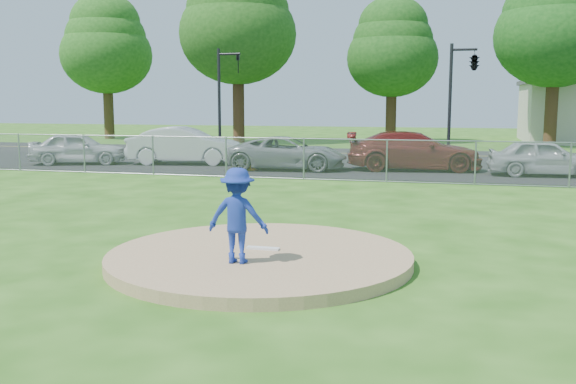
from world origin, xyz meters
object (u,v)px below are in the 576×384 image
tree_far_left (106,43)px  tree_center (392,47)px  tree_right (556,21)px  pitcher (238,216)px  parked_car_pearl (544,157)px  traffic_signal_center (472,64)px  parked_car_gray (287,153)px  parked_car_white (185,146)px  parked_car_darkred (414,151)px  tree_left (238,19)px  parked_car_silver (78,148)px  traffic_cone (252,162)px  traffic_signal_left (223,91)px

tree_far_left → tree_center: bearing=2.7°
tree_right → pitcher: (-9.13, -32.80, -6.66)m
parked_car_pearl → traffic_signal_center: bearing=19.4°
tree_center → parked_car_gray: tree_center is taller
parked_car_pearl → tree_center: bearing=19.8°
parked_car_white → parked_car_pearl: parked_car_white is taller
tree_far_left → tree_right: bearing=-1.8°
parked_car_darkred → tree_left: bearing=32.9°
parked_car_silver → parked_car_darkred: (14.87, 1.19, 0.08)m
parked_car_gray → parked_car_white: bearing=73.0°
tree_left → parked_car_darkred: bearing=-49.4°
tree_far_left → tree_left: bearing=-10.3°
tree_center → traffic_signal_center: tree_center is taller
parked_car_gray → tree_center: bearing=-12.2°
pitcher → tree_far_left: bearing=-58.6°
tree_center → parked_car_gray: 19.87m
parked_car_silver → traffic_signal_center: bearing=-87.5°
tree_left → traffic_signal_center: size_ratio=2.24×
parked_car_silver → parked_car_pearl: bearing=-108.5°
tree_center → parked_car_silver: size_ratio=2.34×
parked_car_silver → parked_car_gray: (9.75, 0.12, -0.03)m
traffic_signal_center → parked_car_gray: size_ratio=1.13×
tree_left → tree_right: size_ratio=1.08×
traffic_signal_center → parked_car_white: (-12.48, -5.76, -3.76)m
traffic_cone → parked_car_white: (-3.75, 1.80, 0.48)m
traffic_signal_center → traffic_cone: bearing=-139.1°
traffic_signal_left → pitcher: traffic_signal_left is taller
parked_car_gray → parked_car_darkred: size_ratio=0.90×
parked_car_silver → parked_car_gray: 9.75m
pitcher → parked_car_gray: size_ratio=0.32×
traffic_signal_center → traffic_cone: (-8.73, -7.55, -4.24)m
tree_far_left → traffic_signal_center: tree_far_left is taller
tree_right → pitcher: 34.69m
tree_far_left → traffic_signal_center: 28.31m
tree_far_left → tree_right: (31.00, -1.00, 0.59)m
traffic_signal_center → traffic_signal_left: bearing=180.0°
traffic_signal_center → tree_far_left: bearing=157.0°
tree_left → parked_car_darkred: size_ratio=2.28×
traffic_signal_left → traffic_signal_center: bearing=-0.0°
traffic_signal_center → parked_car_darkred: size_ratio=1.02×
parked_car_white → parked_car_silver: bearing=95.3°
tree_far_left → pitcher: size_ratio=6.80×
tree_far_left → parked_car_gray: tree_far_left is taller
pitcher → parked_car_pearl: 17.54m
tree_left → parked_car_darkred: (12.67, -14.78, -7.43)m
traffic_signal_center → parked_car_gray: (-7.42, -6.86, -3.91)m
parked_car_white → parked_car_gray: size_ratio=1.03×
traffic_signal_left → parked_car_gray: size_ratio=1.13×
tree_far_left → parked_car_white: bearing=-51.2°
pitcher → parked_car_gray: pitcher is taller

